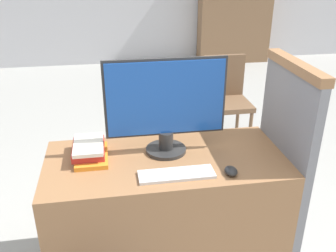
% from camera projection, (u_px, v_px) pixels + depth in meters
% --- Properties ---
extents(desk, '(1.33, 0.63, 0.78)m').
position_uv_depth(desk, '(166.00, 215.00, 2.24)').
color(desk, '#8C603D').
rests_on(desk, ground_plane).
extents(carrel_divider, '(0.07, 0.60, 1.30)m').
position_uv_depth(carrel_divider, '(282.00, 167.00, 2.21)').
color(carrel_divider, slate).
rests_on(carrel_divider, ground_plane).
extents(monitor, '(0.67, 0.23, 0.54)m').
position_uv_depth(monitor, '(166.00, 105.00, 2.03)').
color(monitor, '#282828').
rests_on(monitor, desk).
extents(keyboard, '(0.39, 0.12, 0.02)m').
position_uv_depth(keyboard, '(177.00, 174.00, 1.91)').
color(keyboard, silver).
rests_on(keyboard, desk).
extents(mouse, '(0.06, 0.09, 0.04)m').
position_uv_depth(mouse, '(231.00, 171.00, 1.92)').
color(mouse, '#262626').
rests_on(mouse, desk).
extents(book_stack, '(0.19, 0.28, 0.09)m').
position_uv_depth(book_stack, '(90.00, 150.00, 2.07)').
color(book_stack, orange).
rests_on(book_stack, desk).
extents(far_chair, '(0.44, 0.44, 0.87)m').
position_uv_depth(far_chair, '(226.00, 95.00, 3.87)').
color(far_chair, brown).
rests_on(far_chair, ground_plane).
extents(bookshelf_far, '(1.26, 0.32, 2.06)m').
position_uv_depth(bookshelf_far, '(236.00, 3.00, 6.46)').
color(bookshelf_far, '#846042').
rests_on(bookshelf_far, ground_plane).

